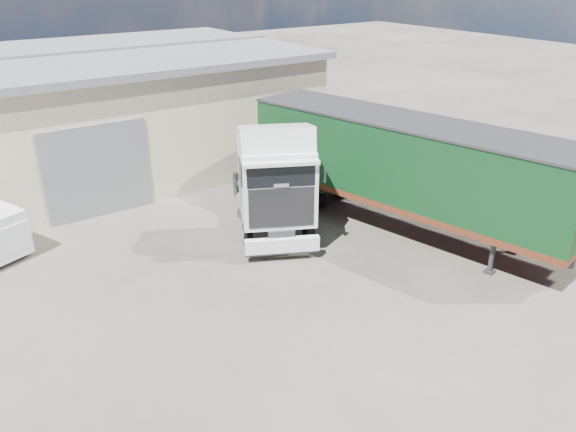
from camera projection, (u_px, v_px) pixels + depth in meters
ground at (294, 319)px, 15.58m from camera, size 120.00×120.00×0.00m
brick_boundary_wall at (423, 149)px, 25.53m from camera, size 0.35×26.00×2.50m
tractor_unit at (274, 186)px, 19.79m from camera, size 5.00×6.73×4.32m
box_trailer at (403, 163)px, 19.95m from camera, size 5.25×12.62×4.10m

